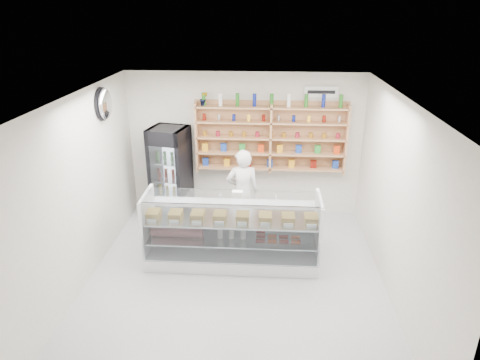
{
  "coord_description": "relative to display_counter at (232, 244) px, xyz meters",
  "views": [
    {
      "loc": [
        0.43,
        -5.43,
        3.92
      ],
      "look_at": [
        0.02,
        0.9,
        1.31
      ],
      "focal_mm": 32.0,
      "sensor_mm": 36.0,
      "label": 1
    }
  ],
  "objects": [
    {
      "name": "security_mirror",
      "position": [
        -2.08,
        0.64,
        2.11
      ],
      "size": [
        0.15,
        0.5,
        0.5
      ],
      "primitive_type": "ellipsoid",
      "color": "silver",
      "rests_on": "left_wall"
    },
    {
      "name": "wall_sign",
      "position": [
        1.49,
        1.91,
        2.11
      ],
      "size": [
        0.62,
        0.03,
        0.2
      ],
      "primitive_type": "cube",
      "color": "white",
      "rests_on": "back_wall"
    },
    {
      "name": "drinks_cooler",
      "position": [
        -1.3,
        1.51,
        0.59
      ],
      "size": [
        0.78,
        0.77,
        1.84
      ],
      "rotation": [
        0.0,
        0.0,
        -0.22
      ],
      "color": "black",
      "rests_on": "floor"
    },
    {
      "name": "shop_worker",
      "position": [
        0.11,
        1.01,
        0.47
      ],
      "size": [
        0.62,
        0.44,
        1.61
      ],
      "primitive_type": "imported",
      "rotation": [
        0.0,
        0.0,
        3.24
      ],
      "color": "silver",
      "rests_on": "floor"
    },
    {
      "name": "potted_plant",
      "position": [
        -0.66,
        1.78,
        1.99
      ],
      "size": [
        0.16,
        0.13,
        0.26
      ],
      "primitive_type": "imported",
      "rotation": [
        0.0,
        0.0,
        0.13
      ],
      "color": "#1E6626",
      "rests_on": "wall_shelving"
    },
    {
      "name": "room",
      "position": [
        0.09,
        -0.56,
        1.06
      ],
      "size": [
        5.0,
        5.0,
        5.0
      ],
      "color": "#B3B2B8",
      "rests_on": "ground"
    },
    {
      "name": "wall_shelving",
      "position": [
        0.59,
        1.78,
        1.26
      ],
      "size": [
        2.84,
        0.28,
        1.33
      ],
      "color": "#A5714E",
      "rests_on": "back_wall"
    },
    {
      "name": "display_counter",
      "position": [
        0.0,
        0.0,
        0.0
      ],
      "size": [
        2.76,
        0.82,
        1.2
      ],
      "color": "white",
      "rests_on": "floor"
    }
  ]
}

